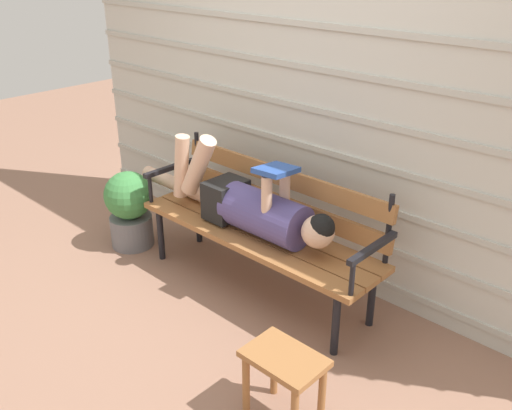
{
  "coord_description": "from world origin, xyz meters",
  "views": [
    {
      "loc": [
        2.12,
        -2.13,
        2.05
      ],
      "look_at": [
        0.0,
        0.13,
        0.6
      ],
      "focal_mm": 39.43,
      "sensor_mm": 36.0,
      "label": 1
    }
  ],
  "objects_px": {
    "park_bench": "(263,221)",
    "reclining_person": "(248,205)",
    "potted_plant": "(130,207)",
    "footstool": "(284,371)"
  },
  "relations": [
    {
      "from": "reclining_person",
      "to": "footstool",
      "type": "xyz_separation_m",
      "value": [
        0.92,
        -0.72,
        -0.3
      ]
    },
    {
      "from": "park_bench",
      "to": "reclining_person",
      "type": "bearing_deg",
      "value": -132.79
    },
    {
      "from": "potted_plant",
      "to": "park_bench",
      "type": "bearing_deg",
      "value": 13.9
    },
    {
      "from": "park_bench",
      "to": "reclining_person",
      "type": "xyz_separation_m",
      "value": [
        -0.06,
        -0.07,
        0.12
      ]
    },
    {
      "from": "park_bench",
      "to": "potted_plant",
      "type": "xyz_separation_m",
      "value": [
        -1.07,
        -0.27,
        -0.16
      ]
    },
    {
      "from": "reclining_person",
      "to": "potted_plant",
      "type": "bearing_deg",
      "value": -168.98
    },
    {
      "from": "reclining_person",
      "to": "potted_plant",
      "type": "distance_m",
      "value": 1.07
    },
    {
      "from": "park_bench",
      "to": "footstool",
      "type": "bearing_deg",
      "value": -42.91
    },
    {
      "from": "park_bench",
      "to": "potted_plant",
      "type": "relative_size",
      "value": 2.96
    },
    {
      "from": "reclining_person",
      "to": "park_bench",
      "type": "bearing_deg",
      "value": 47.21
    }
  ]
}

